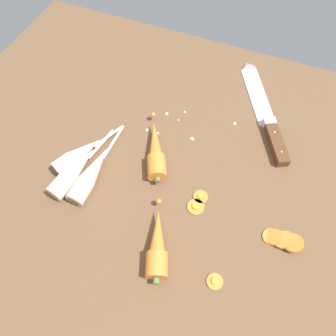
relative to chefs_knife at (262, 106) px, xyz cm
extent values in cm
cube|color=brown|center=(-15.19, -24.48, -2.65)|extent=(120.00, 90.00, 4.00)
cube|color=silver|center=(-2.01, 3.70, -0.40)|extent=(13.40, 19.68, 0.50)
cone|color=silver|center=(-7.34, 13.55, -0.40)|extent=(4.91, 4.52, 3.96)
cube|color=silver|center=(2.76, -5.09, 0.45)|extent=(3.54, 3.16, 2.20)
cube|color=brown|center=(5.85, -10.80, 0.45)|extent=(7.70, 11.01, 2.20)
sphere|color=silver|center=(4.52, -8.34, 1.55)|extent=(0.50, 0.50, 0.50)
sphere|color=silver|center=(7.19, -13.27, 1.55)|extent=(0.50, 0.50, 0.50)
cylinder|color=orange|center=(-17.47, -27.50, 1.45)|extent=(6.11, 6.59, 4.20)
cone|color=orange|center=(-20.29, -21.85, 1.45)|extent=(9.21, 13.09, 3.99)
sphere|color=orange|center=(-24.13, -14.16, 1.45)|extent=(1.20, 1.20, 1.20)
cylinder|color=#5B7F3D|center=(-16.02, -30.40, 1.45)|extent=(1.52, 1.43, 1.20)
cylinder|color=orange|center=(-9.14, -46.99, 1.45)|extent=(5.56, 5.77, 4.20)
cone|color=orange|center=(-11.12, -41.89, 1.45)|extent=(7.68, 11.64, 3.99)
sphere|color=orange|center=(-13.81, -34.95, 1.45)|extent=(1.20, 1.20, 1.20)
cylinder|color=#5B7F3D|center=(-8.10, -49.67, 1.45)|extent=(1.48, 1.37, 1.20)
cylinder|color=beige|center=(-30.12, -38.99, 1.35)|extent=(4.08, 5.25, 4.00)
cone|color=beige|center=(-30.01, -31.79, 1.35)|extent=(3.94, 9.27, 3.80)
cylinder|color=beige|center=(-29.89, -24.42, 0.45)|extent=(0.86, 9.98, 0.70)
cylinder|color=#7A6647|center=(-30.16, -41.58, 1.35)|extent=(2.80, 0.34, 2.80)
cylinder|color=beige|center=(-36.68, -34.70, 1.35)|extent=(5.41, 5.57, 4.00)
cone|color=beige|center=(-34.24, -29.23, 1.35)|extent=(6.59, 8.56, 3.80)
cylinder|color=beige|center=(-31.75, -23.61, 0.45)|extent=(4.01, 7.87, 0.70)
cylinder|color=#7A6647|center=(-37.56, -36.67, 1.35)|extent=(2.68, 1.41, 2.80)
cylinder|color=beige|center=(-34.56, -39.63, 1.35)|extent=(4.75, 5.44, 4.00)
cone|color=beige|center=(-33.44, -33.00, 1.35)|extent=(5.18, 9.12, 3.80)
cylinder|color=beige|center=(-32.30, -26.20, 0.45)|extent=(2.24, 9.30, 0.70)
cylinder|color=#7A6647|center=(-34.96, -42.02, 1.35)|extent=(2.81, 0.76, 2.80)
cylinder|color=orange|center=(9.73, -32.87, -0.30)|extent=(3.47, 3.47, 0.70)
cylinder|color=orange|center=(10.30, -32.87, -0.06)|extent=(3.42, 3.42, 2.11)
cylinder|color=orange|center=(11.71, -32.96, 0.19)|extent=(3.59, 3.52, 1.59)
cylinder|color=orange|center=(12.45, -32.67, 0.43)|extent=(3.51, 3.46, 1.80)
cylinder|color=orange|center=(13.84, -32.95, 0.68)|extent=(3.79, 3.82, 2.27)
cylinder|color=orange|center=(-6.28, -29.78, -0.30)|extent=(3.16, 3.16, 0.70)
cylinder|color=#FF9E2B|center=(-6.28, -29.78, -0.03)|extent=(1.33, 1.33, 0.16)
cylinder|color=orange|center=(1.88, -45.31, -0.30)|extent=(3.11, 3.11, 0.70)
cylinder|color=#FF9E2B|center=(1.88, -45.31, -0.03)|extent=(1.31, 1.31, 0.16)
cylinder|color=orange|center=(-6.45, -32.40, -0.30)|extent=(3.66, 3.66, 0.70)
cylinder|color=#FF9E2B|center=(-6.45, -32.40, -0.03)|extent=(1.54, 1.54, 0.16)
sphere|color=silver|center=(-17.82, -8.77, -0.33)|extent=(0.65, 0.65, 0.65)
sphere|color=silver|center=(-21.86, -11.00, -0.21)|extent=(0.88, 0.88, 0.88)
sphere|color=silver|center=(-13.53, -15.98, -0.37)|extent=(0.57, 0.57, 0.57)
sphere|color=silver|center=(-13.15, -15.93, -0.22)|extent=(0.86, 0.86, 0.86)
sphere|color=silver|center=(-5.07, -7.61, -0.21)|extent=(0.89, 0.89, 0.89)
sphere|color=silver|center=(-24.40, -17.61, -0.26)|extent=(0.79, 0.79, 0.79)
sphere|color=silver|center=(-18.35, -11.77, -0.39)|extent=(0.52, 0.52, 0.52)
sphere|color=silver|center=(-21.54, -17.47, -0.32)|extent=(0.66, 0.66, 0.66)
camera|label=1|loc=(-1.86, -59.28, 60.63)|focal=33.51mm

